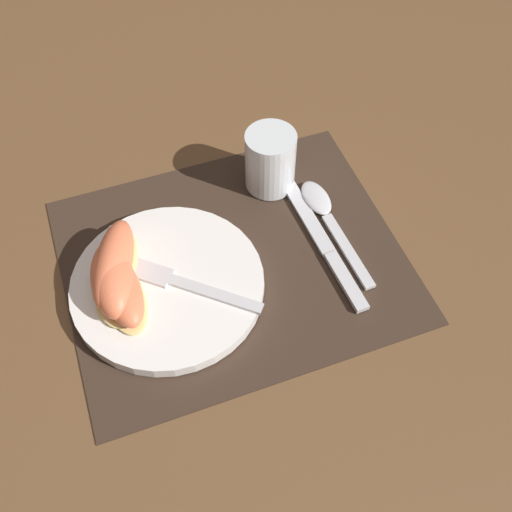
{
  "coord_description": "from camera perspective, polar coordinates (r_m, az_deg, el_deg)",
  "views": [
    {
      "loc": [
        -0.12,
        -0.42,
        0.62
      ],
      "look_at": [
        0.02,
        -0.02,
        0.02
      ],
      "focal_mm": 42.0,
      "sensor_mm": 36.0,
      "label": 1
    }
  ],
  "objects": [
    {
      "name": "fork",
      "position": [
        0.72,
        -7.63,
        -2.39
      ],
      "size": [
        0.16,
        0.14,
        0.0
      ],
      "color": "silver",
      "rests_on": "plate"
    },
    {
      "name": "citrus_wedge_0",
      "position": [
        0.73,
        -13.37,
        -0.87
      ],
      "size": [
        0.09,
        0.14,
        0.05
      ],
      "color": "#F4DB84",
      "rests_on": "plate"
    },
    {
      "name": "plate",
      "position": [
        0.73,
        -8.39,
        -2.74
      ],
      "size": [
        0.23,
        0.23,
        0.02
      ],
      "color": "white",
      "rests_on": "placemat"
    },
    {
      "name": "citrus_wedge_1",
      "position": [
        0.72,
        -13.44,
        -2.34
      ],
      "size": [
        0.07,
        0.12,
        0.05
      ],
      "color": "#F4DB84",
      "rests_on": "plate"
    },
    {
      "name": "ground_plane",
      "position": [
        0.76,
        -2.18,
        -0.42
      ],
      "size": [
        3.0,
        3.0,
        0.0
      ],
      "primitive_type": "plane",
      "color": "brown"
    },
    {
      "name": "placemat",
      "position": [
        0.76,
        -2.19,
        -0.34
      ],
      "size": [
        0.42,
        0.35,
        0.0
      ],
      "color": "#38281E",
      "rests_on": "ground_plane"
    },
    {
      "name": "citrus_wedge_2",
      "position": [
        0.72,
        -12.89,
        -2.95
      ],
      "size": [
        0.06,
        0.13,
        0.03
      ],
      "color": "#F4DB84",
      "rests_on": "plate"
    },
    {
      "name": "juice_glass",
      "position": [
        0.81,
        1.36,
        8.85
      ],
      "size": [
        0.07,
        0.07,
        0.09
      ],
      "color": "silver",
      "rests_on": "placemat"
    },
    {
      "name": "spoon",
      "position": [
        0.81,
        6.52,
        4.25
      ],
      "size": [
        0.04,
        0.19,
        0.01
      ],
      "color": "silver",
      "rests_on": "placemat"
    },
    {
      "name": "knife",
      "position": [
        0.77,
        6.5,
        1.12
      ],
      "size": [
        0.03,
        0.22,
        0.01
      ],
      "color": "silver",
      "rests_on": "placemat"
    }
  ]
}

